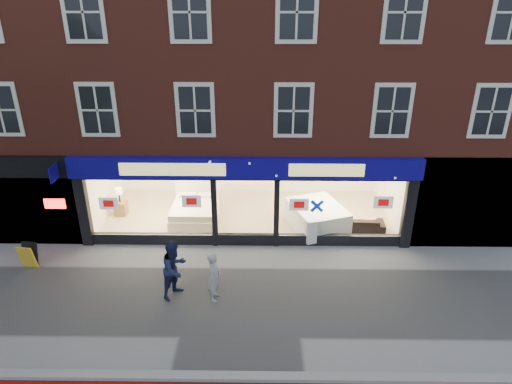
{
  "coord_description": "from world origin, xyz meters",
  "views": [
    {
      "loc": [
        0.54,
        -10.68,
        8.36
      ],
      "look_at": [
        0.36,
        2.5,
        2.28
      ],
      "focal_mm": 32.0,
      "sensor_mm": 36.0,
      "label": 1
    }
  ],
  "objects_px": {
    "mattress_stack": "(317,216)",
    "pedestrian_grey": "(214,277)",
    "pedestrian_blue": "(175,269)",
    "sofa": "(357,224)",
    "display_bed": "(195,209)",
    "a_board": "(28,256)"
  },
  "relations": [
    {
      "from": "display_bed",
      "to": "pedestrian_grey",
      "type": "xyz_separation_m",
      "value": [
        1.21,
        -4.83,
        0.32
      ]
    },
    {
      "from": "display_bed",
      "to": "a_board",
      "type": "relative_size",
      "value": 2.59
    },
    {
      "from": "sofa",
      "to": "pedestrian_grey",
      "type": "distance_m",
      "value": 6.17
    },
    {
      "from": "display_bed",
      "to": "pedestrian_blue",
      "type": "height_order",
      "value": "pedestrian_blue"
    },
    {
      "from": "mattress_stack",
      "to": "sofa",
      "type": "distance_m",
      "value": 1.47
    },
    {
      "from": "a_board",
      "to": "sofa",
      "type": "bearing_deg",
      "value": 20.46
    },
    {
      "from": "pedestrian_grey",
      "to": "pedestrian_blue",
      "type": "height_order",
      "value": "pedestrian_blue"
    },
    {
      "from": "display_bed",
      "to": "a_board",
      "type": "height_order",
      "value": "display_bed"
    },
    {
      "from": "pedestrian_grey",
      "to": "pedestrian_blue",
      "type": "distance_m",
      "value": 1.17
    },
    {
      "from": "a_board",
      "to": "pedestrian_blue",
      "type": "bearing_deg",
      "value": -6.87
    },
    {
      "from": "display_bed",
      "to": "mattress_stack",
      "type": "xyz_separation_m",
      "value": [
        4.58,
        -0.7,
        0.09
      ]
    },
    {
      "from": "a_board",
      "to": "pedestrian_grey",
      "type": "bearing_deg",
      "value": -5.65
    },
    {
      "from": "sofa",
      "to": "display_bed",
      "type": "bearing_deg",
      "value": -5.91
    },
    {
      "from": "mattress_stack",
      "to": "display_bed",
      "type": "bearing_deg",
      "value": 171.37
    },
    {
      "from": "mattress_stack",
      "to": "sofa",
      "type": "xyz_separation_m",
      "value": [
        1.44,
        -0.28,
        -0.14
      ]
    },
    {
      "from": "a_board",
      "to": "display_bed",
      "type": "bearing_deg",
      "value": 42.38
    },
    {
      "from": "mattress_stack",
      "to": "pedestrian_grey",
      "type": "xyz_separation_m",
      "value": [
        -3.37,
        -4.14,
        0.23
      ]
    },
    {
      "from": "sofa",
      "to": "pedestrian_grey",
      "type": "bearing_deg",
      "value": 42.03
    },
    {
      "from": "pedestrian_grey",
      "to": "a_board",
      "type": "bearing_deg",
      "value": 83.21
    },
    {
      "from": "mattress_stack",
      "to": "pedestrian_grey",
      "type": "bearing_deg",
      "value": -129.17
    },
    {
      "from": "mattress_stack",
      "to": "pedestrian_blue",
      "type": "height_order",
      "value": "pedestrian_blue"
    },
    {
      "from": "mattress_stack",
      "to": "sofa",
      "type": "bearing_deg",
      "value": -11.13
    }
  ]
}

